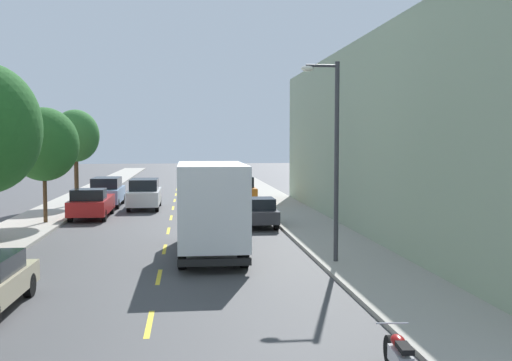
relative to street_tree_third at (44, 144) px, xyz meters
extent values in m
plane|color=#424244|center=(6.40, 5.21, -4.18)|extent=(160.00, 160.00, 0.00)
cube|color=#A39E93|center=(-0.70, 3.21, -4.11)|extent=(3.20, 120.00, 0.14)
cube|color=#A39E93|center=(13.50, 3.21, -4.11)|extent=(3.20, 120.00, 0.14)
cube|color=yellow|center=(6.40, -17.79, -4.18)|extent=(0.14, 2.20, 0.01)
cube|color=yellow|center=(6.40, -12.79, -4.18)|extent=(0.14, 2.20, 0.01)
cube|color=yellow|center=(6.40, -7.79, -4.18)|extent=(0.14, 2.20, 0.01)
cube|color=yellow|center=(6.40, -2.79, -4.18)|extent=(0.14, 2.20, 0.01)
cube|color=yellow|center=(6.40, 2.21, -4.18)|extent=(0.14, 2.20, 0.01)
cube|color=yellow|center=(6.40, 7.21, -4.18)|extent=(0.14, 2.20, 0.01)
cube|color=yellow|center=(6.40, 12.21, -4.18)|extent=(0.14, 2.20, 0.01)
cube|color=yellow|center=(6.40, 17.21, -4.18)|extent=(0.14, 2.20, 0.01)
cube|color=yellow|center=(6.40, 22.21, -4.18)|extent=(0.14, 2.20, 0.01)
cube|color=#99AD8E|center=(20.10, -4.79, 0.32)|extent=(10.00, 36.00, 9.00)
cylinder|color=#47331E|center=(0.00, 0.00, -2.73)|extent=(0.20, 0.20, 2.62)
ellipsoid|color=#235B23|center=(0.00, 0.00, 0.01)|extent=(3.54, 3.54, 3.80)
cylinder|color=#47331E|center=(0.00, 8.98, -2.41)|extent=(0.28, 0.28, 3.27)
ellipsoid|color=#2D6B2D|center=(0.00, 8.98, 0.52)|extent=(3.09, 3.09, 3.46)
cylinder|color=#38383D|center=(12.50, -11.60, -0.57)|extent=(0.16, 0.16, 6.95)
cylinder|color=#38383D|center=(11.95, -11.60, 2.76)|extent=(1.10, 0.10, 0.10)
ellipsoid|color=silver|center=(11.45, -11.60, 2.66)|extent=(0.44, 0.28, 0.20)
cube|color=white|center=(8.20, -10.16, -2.08)|extent=(2.42, 5.41, 2.87)
cube|color=white|center=(8.21, -6.30, -2.42)|extent=(2.31, 1.91, 2.20)
cube|color=black|center=(8.21, -5.40, -1.94)|extent=(2.02, 0.09, 0.97)
cube|color=black|center=(8.19, -12.78, -3.75)|extent=(2.40, 0.17, 0.24)
cylinder|color=black|center=(9.27, -6.25, -3.70)|extent=(0.28, 0.96, 0.96)
cylinder|color=black|center=(7.15, -6.25, -3.70)|extent=(0.28, 0.96, 0.96)
cylinder|color=black|center=(9.25, -11.66, -3.70)|extent=(0.28, 0.96, 0.96)
cylinder|color=black|center=(7.13, -11.66, -3.70)|extent=(0.28, 0.96, 0.96)
cylinder|color=black|center=(9.26, -10.56, -3.70)|extent=(0.28, 0.96, 0.96)
cylinder|color=black|center=(7.14, -10.56, -3.70)|extent=(0.28, 0.96, 0.96)
cube|color=#AD1E1E|center=(1.95, 2.73, -3.45)|extent=(2.03, 5.31, 0.80)
cube|color=black|center=(1.95, 1.56, -2.75)|extent=(1.77, 1.60, 0.60)
cylinder|color=black|center=(1.07, 0.92, -3.85)|extent=(0.22, 0.66, 0.66)
cylinder|color=black|center=(2.85, 0.93, -3.85)|extent=(0.22, 0.66, 0.66)
cylinder|color=black|center=(1.05, 4.52, -3.85)|extent=(0.22, 0.66, 0.66)
cylinder|color=black|center=(2.83, 4.53, -3.85)|extent=(0.22, 0.66, 0.66)
cube|color=orange|center=(10.88, 9.08, -3.40)|extent=(2.03, 4.83, 0.90)
cube|color=black|center=(10.88, 9.08, -2.60)|extent=(1.76, 2.81, 0.70)
cylinder|color=black|center=(11.72, 10.73, -3.85)|extent=(0.23, 0.66, 0.66)
cylinder|color=black|center=(9.99, 10.70, -3.85)|extent=(0.23, 0.66, 0.66)
cylinder|color=black|center=(11.77, 7.46, -3.85)|extent=(0.23, 0.66, 0.66)
cylinder|color=black|center=(10.04, 7.43, -3.85)|extent=(0.23, 0.66, 0.66)
cube|color=#7A9EC6|center=(2.00, 8.68, -3.40)|extent=(1.97, 4.81, 0.90)
cube|color=black|center=(2.00, 8.68, -2.60)|extent=(1.73, 2.79, 0.70)
cylinder|color=black|center=(1.13, 7.05, -3.85)|extent=(0.22, 0.66, 0.66)
cylinder|color=black|center=(2.86, 7.05, -3.85)|extent=(0.22, 0.66, 0.66)
cylinder|color=black|center=(1.14, 10.32, -3.85)|extent=(0.22, 0.66, 0.66)
cylinder|color=black|center=(2.87, 10.31, -3.85)|extent=(0.22, 0.66, 0.66)
cylinder|color=black|center=(2.91, -14.86, -3.85)|extent=(0.24, 0.66, 0.66)
cube|color=#333338|center=(10.88, -1.79, -3.54)|extent=(1.76, 4.01, 0.62)
cube|color=black|center=(10.88, -2.27, -2.96)|extent=(1.54, 1.69, 0.55)
cylinder|color=black|center=(11.65, -0.43, -3.85)|extent=(0.22, 0.66, 0.66)
cylinder|color=black|center=(10.13, -0.42, -3.85)|extent=(0.22, 0.66, 0.66)
cylinder|color=black|center=(11.64, -3.15, -3.85)|extent=(0.22, 0.66, 0.66)
cylinder|color=black|center=(10.12, -3.14, -3.85)|extent=(0.22, 0.66, 0.66)
cube|color=#195B60|center=(10.68, 16.60, -3.54)|extent=(1.83, 4.04, 0.62)
cube|color=black|center=(10.69, 16.12, -2.96)|extent=(1.57, 1.71, 0.55)
cylinder|color=black|center=(11.41, 17.97, -3.85)|extent=(0.24, 0.66, 0.66)
cylinder|color=black|center=(9.89, 17.94, -3.85)|extent=(0.24, 0.66, 0.66)
cylinder|color=black|center=(11.47, 15.25, -3.85)|extent=(0.24, 0.66, 0.66)
cylinder|color=black|center=(9.95, 15.22, -3.85)|extent=(0.24, 0.66, 0.66)
cube|color=silver|center=(4.60, 6.92, -3.40)|extent=(1.95, 4.80, 0.90)
cube|color=black|center=(4.60, 6.92, -2.60)|extent=(1.72, 2.78, 0.70)
cylinder|color=black|center=(3.73, 5.29, -3.85)|extent=(0.22, 0.66, 0.66)
cylinder|color=black|center=(5.46, 5.29, -3.85)|extent=(0.22, 0.66, 0.66)
cylinder|color=black|center=(3.73, 8.55, -3.85)|extent=(0.22, 0.66, 0.66)
cylinder|color=black|center=(5.46, 8.55, -3.85)|extent=(0.22, 0.66, 0.66)
cylinder|color=black|center=(11.21, -21.05, -3.88)|extent=(0.19, 0.61, 0.60)
cube|color=silver|center=(11.15, -21.77, -3.76)|extent=(0.35, 0.83, 0.28)
ellipsoid|color=maroon|center=(11.17, -21.60, -3.50)|extent=(0.24, 0.48, 0.22)
cube|color=black|center=(11.13, -22.03, -3.48)|extent=(0.26, 0.54, 0.10)
cylinder|color=silver|center=(11.20, -21.16, -3.30)|extent=(0.62, 0.09, 0.03)
camera|label=1|loc=(7.32, -32.09, 0.18)|focal=42.27mm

